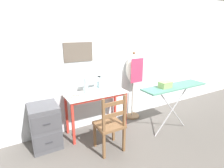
{
  "coord_description": "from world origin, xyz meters",
  "views": [
    {
      "loc": [
        -1.17,
        -2.42,
        1.76
      ],
      "look_at": [
        0.31,
        0.21,
        0.87
      ],
      "focal_mm": 28.0,
      "sensor_mm": 36.0,
      "label": 1
    }
  ],
  "objects_px": {
    "thread_spool_mid_table": "(107,89)",
    "filing_cabinet": "(45,126)",
    "sewing_machine": "(95,85)",
    "scissors": "(120,91)",
    "ironing_board": "(174,89)",
    "wooden_chair": "(110,125)",
    "storage_box": "(165,85)",
    "fabric_bowl": "(76,96)",
    "thread_spool_near_machine": "(106,90)",
    "dress_form": "(133,72)"
  },
  "relations": [
    {
      "from": "thread_spool_mid_table",
      "to": "ironing_board",
      "type": "xyz_separation_m",
      "value": [
        0.95,
        -0.72,
        0.06
      ]
    },
    {
      "from": "sewing_machine",
      "to": "dress_form",
      "type": "distance_m",
      "value": 0.93
    },
    {
      "from": "storage_box",
      "to": "ironing_board",
      "type": "bearing_deg",
      "value": -1.64
    },
    {
      "from": "fabric_bowl",
      "to": "scissors",
      "type": "bearing_deg",
      "value": -2.54
    },
    {
      "from": "dress_form",
      "to": "storage_box",
      "type": "xyz_separation_m",
      "value": [
        0.05,
        -0.82,
        -0.07
      ]
    },
    {
      "from": "dress_form",
      "to": "ironing_board",
      "type": "height_order",
      "value": "dress_form"
    },
    {
      "from": "sewing_machine",
      "to": "dress_form",
      "type": "bearing_deg",
      "value": 7.97
    },
    {
      "from": "sewing_machine",
      "to": "wooden_chair",
      "type": "xyz_separation_m",
      "value": [
        -0.05,
        -0.63,
        -0.45
      ]
    },
    {
      "from": "thread_spool_mid_table",
      "to": "filing_cabinet",
      "type": "distance_m",
      "value": 1.2
    },
    {
      "from": "fabric_bowl",
      "to": "storage_box",
      "type": "height_order",
      "value": "storage_box"
    },
    {
      "from": "fabric_bowl",
      "to": "dress_form",
      "type": "height_order",
      "value": "dress_form"
    },
    {
      "from": "thread_spool_near_machine",
      "to": "filing_cabinet",
      "type": "distance_m",
      "value": 1.16
    },
    {
      "from": "sewing_machine",
      "to": "dress_form",
      "type": "relative_size",
      "value": 0.25
    },
    {
      "from": "thread_spool_mid_table",
      "to": "filing_cabinet",
      "type": "xyz_separation_m",
      "value": [
        -1.12,
        -0.04,
        -0.42
      ]
    },
    {
      "from": "thread_spool_near_machine",
      "to": "dress_form",
      "type": "distance_m",
      "value": 0.78
    },
    {
      "from": "filing_cabinet",
      "to": "thread_spool_mid_table",
      "type": "bearing_deg",
      "value": 2.25
    },
    {
      "from": "scissors",
      "to": "ironing_board",
      "type": "distance_m",
      "value": 0.95
    },
    {
      "from": "scissors",
      "to": "ironing_board",
      "type": "height_order",
      "value": "ironing_board"
    },
    {
      "from": "thread_spool_mid_table",
      "to": "ironing_board",
      "type": "height_order",
      "value": "ironing_board"
    },
    {
      "from": "filing_cabinet",
      "to": "dress_form",
      "type": "height_order",
      "value": "dress_form"
    },
    {
      "from": "thread_spool_near_machine",
      "to": "ironing_board",
      "type": "bearing_deg",
      "value": -32.56
    },
    {
      "from": "sewing_machine",
      "to": "scissors",
      "type": "distance_m",
      "value": 0.47
    },
    {
      "from": "thread_spool_mid_table",
      "to": "storage_box",
      "type": "bearing_deg",
      "value": -44.65
    },
    {
      "from": "filing_cabinet",
      "to": "thread_spool_near_machine",
      "type": "bearing_deg",
      "value": -2.11
    },
    {
      "from": "thread_spool_near_machine",
      "to": "ironing_board",
      "type": "height_order",
      "value": "ironing_board"
    },
    {
      "from": "wooden_chair",
      "to": "thread_spool_near_machine",
      "type": "bearing_deg",
      "value": 67.04
    },
    {
      "from": "dress_form",
      "to": "ironing_board",
      "type": "relative_size",
      "value": 1.12
    },
    {
      "from": "wooden_chair",
      "to": "dress_form",
      "type": "bearing_deg",
      "value": 38.28
    },
    {
      "from": "fabric_bowl",
      "to": "filing_cabinet",
      "type": "bearing_deg",
      "value": 170.97
    },
    {
      "from": "sewing_machine",
      "to": "wooden_chair",
      "type": "height_order",
      "value": "sewing_machine"
    },
    {
      "from": "filing_cabinet",
      "to": "storage_box",
      "type": "relative_size",
      "value": 3.37
    },
    {
      "from": "sewing_machine",
      "to": "ironing_board",
      "type": "height_order",
      "value": "sewing_machine"
    },
    {
      "from": "scissors",
      "to": "fabric_bowl",
      "type": "bearing_deg",
      "value": 177.46
    },
    {
      "from": "thread_spool_near_machine",
      "to": "thread_spool_mid_table",
      "type": "distance_m",
      "value": 0.1
    },
    {
      "from": "sewing_machine",
      "to": "scissors",
      "type": "relative_size",
      "value": 2.3
    },
    {
      "from": "fabric_bowl",
      "to": "filing_cabinet",
      "type": "xyz_separation_m",
      "value": [
        -0.5,
        0.08,
        -0.43
      ]
    },
    {
      "from": "sewing_machine",
      "to": "thread_spool_mid_table",
      "type": "distance_m",
      "value": 0.27
    },
    {
      "from": "thread_spool_near_machine",
      "to": "scissors",
      "type": "bearing_deg",
      "value": -18.04
    },
    {
      "from": "wooden_chair",
      "to": "storage_box",
      "type": "distance_m",
      "value": 1.13
    },
    {
      "from": "ironing_board",
      "to": "scissors",
      "type": "bearing_deg",
      "value": 143.7
    },
    {
      "from": "wooden_chair",
      "to": "ironing_board",
      "type": "relative_size",
      "value": 0.73
    },
    {
      "from": "filing_cabinet",
      "to": "dress_form",
      "type": "distance_m",
      "value": 1.92
    },
    {
      "from": "thread_spool_mid_table",
      "to": "wooden_chair",
      "type": "relative_size",
      "value": 0.04
    },
    {
      "from": "sewing_machine",
      "to": "thread_spool_mid_table",
      "type": "xyz_separation_m",
      "value": [
        0.24,
        0.02,
        -0.11
      ]
    },
    {
      "from": "filing_cabinet",
      "to": "ironing_board",
      "type": "bearing_deg",
      "value": -18.07
    },
    {
      "from": "thread_spool_near_machine",
      "to": "ironing_board",
      "type": "relative_size",
      "value": 0.04
    },
    {
      "from": "scissors",
      "to": "filing_cabinet",
      "type": "bearing_deg",
      "value": 174.94
    },
    {
      "from": "filing_cabinet",
      "to": "dress_form",
      "type": "bearing_deg",
      "value": 4.79
    },
    {
      "from": "scissors",
      "to": "storage_box",
      "type": "height_order",
      "value": "storage_box"
    },
    {
      "from": "wooden_chair",
      "to": "dress_form",
      "type": "height_order",
      "value": "dress_form"
    }
  ]
}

